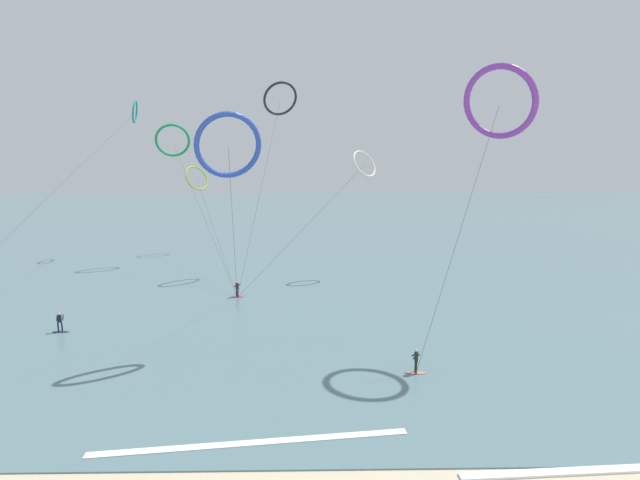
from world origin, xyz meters
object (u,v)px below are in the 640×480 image
kite_teal (134,112)px  kite_cobalt (228,146)px  kite_violet (499,102)px  surfer_coral (416,363)px  kite_charcoal (280,99)px  kite_lime (197,178)px  kite_ivory (364,164)px  kite_emerald (173,141)px  surfer_navy (60,324)px  surfer_magenta (237,290)px

kite_teal → kite_cobalt: 43.78m
kite_violet → surfer_coral: bearing=76.7°
kite_cobalt → kite_charcoal: 27.19m
kite_lime → kite_ivory: bearing=-84.4°
kite_emerald → kite_violet: bearing=119.3°
kite_teal → kite_charcoal: 25.54m
kite_cobalt → kite_emerald: 34.21m
kite_charcoal → surfer_coral: bearing=84.2°
kite_lime → kite_emerald: (-1.16, -7.78, 5.40)m
surfer_navy → kite_teal: bearing=-102.4°
surfer_magenta → kite_cobalt: (1.91, -13.51, 14.47)m
kite_ivory → surfer_magenta: bearing=170.5°
kite_cobalt → kite_lime: 41.27m
surfer_coral → kite_cobalt: (-12.95, 4.82, 14.47)m
kite_teal → kite_lime: 13.08m
surfer_magenta → kite_cobalt: 19.89m
kite_ivory → kite_violet: 25.35m
surfer_coral → kite_lime: size_ratio=0.06×
kite_cobalt → surfer_navy: bearing=-32.7°
kite_cobalt → kite_ivory: size_ratio=1.08×
kite_cobalt → kite_ivory: kite_cobalt is taller
kite_teal → surfer_navy: bearing=-2.4°
surfer_navy → kite_lime: size_ratio=0.06×
surfer_magenta → kite_violet: (21.06, -14.17, 17.44)m
kite_cobalt → kite_emerald: bearing=-87.6°
surfer_magenta → kite_cobalt: bearing=148.1°
kite_teal → kite_cobalt: (20.55, -38.16, -6.17)m
kite_violet → kite_ivory: bearing=-31.3°
surfer_coral → kite_violet: kite_violet is taller
surfer_coral → kite_teal: 58.28m
kite_cobalt → kite_lime: kite_cobalt is taller
surfer_navy → kite_ivory: size_ratio=0.10×
surfer_coral → surfer_magenta: bearing=40.2°
kite_lime → surfer_navy: bearing=-146.1°
kite_violet → kite_emerald: (-32.27, 32.21, -1.20)m
kite_charcoal → kite_ivory: bearing=139.0°
surfer_magenta → surfer_navy: 16.62m
surfer_magenta → kite_charcoal: (3.96, 12.78, 21.12)m
surfer_magenta → kite_emerald: bearing=-8.1°
surfer_magenta → kite_teal: 37.17m
kite_emerald → surfer_magenta: bearing=106.1°
kite_lime → kite_charcoal: size_ratio=1.17×
surfer_magenta → surfer_navy: (-13.16, -10.14, 0.00)m
surfer_coral → kite_violet: (6.20, 4.15, 17.44)m
kite_teal → kite_ivory: kite_teal is taller
surfer_magenta → surfer_coral: bearing=179.1°
surfer_navy → surfer_coral: bearing=142.4°
kite_cobalt → kite_violet: size_ratio=0.85×
kite_ivory → kite_emerald: size_ratio=0.83×
kite_charcoal → kite_ivory: size_ratio=1.46×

